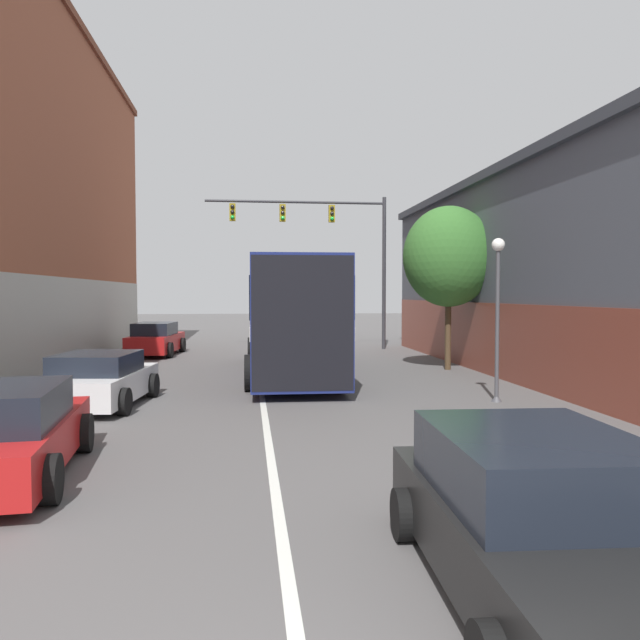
% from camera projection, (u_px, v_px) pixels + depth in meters
% --- Properties ---
extents(lane_center_line, '(0.14, 42.88, 0.01)m').
position_uv_depth(lane_center_line, '(261.00, 386.00, 17.87)').
color(lane_center_line, silver).
rests_on(lane_center_line, ground_plane).
extents(building_right_storefront, '(10.01, 22.92, 6.71)m').
position_uv_depth(building_right_storefront, '(622.00, 269.00, 21.11)').
color(building_right_storefront, '#4C515B').
rests_on(building_right_storefront, ground_plane).
extents(bus, '(2.99, 10.79, 3.65)m').
position_uv_depth(bus, '(291.00, 312.00, 20.31)').
color(bus, navy).
rests_on(bus, ground_plane).
extents(hatchback_foreground, '(2.26, 4.49, 1.40)m').
position_uv_depth(hatchback_foreground, '(542.00, 521.00, 5.47)').
color(hatchback_foreground, black).
rests_on(hatchback_foreground, ground_plane).
extents(parked_car_left_near, '(2.24, 4.40, 1.41)m').
position_uv_depth(parked_car_left_near, '(156.00, 339.00, 26.86)').
color(parked_car_left_near, red).
rests_on(parked_car_left_near, ground_plane).
extents(parked_car_left_mid, '(2.38, 4.09, 1.27)m').
position_uv_depth(parked_car_left_mid, '(99.00, 380.00, 14.68)').
color(parked_car_left_mid, silver).
rests_on(parked_car_left_mid, ground_plane).
extents(parked_car_left_far, '(2.29, 4.43, 1.36)m').
position_uv_depth(parked_car_left_far, '(3.00, 434.00, 8.88)').
color(parked_car_left_far, red).
rests_on(parked_car_left_far, ground_plane).
extents(traffic_signal_gantry, '(8.52, 0.36, 7.24)m').
position_uv_depth(traffic_signal_gantry, '(328.00, 236.00, 29.38)').
color(traffic_signal_gantry, '#333338').
rests_on(traffic_signal_gantry, ground_plane).
extents(street_lamp, '(0.32, 0.32, 4.01)m').
position_uv_depth(street_lamp, '(498.00, 306.00, 15.23)').
color(street_lamp, '#47474C').
rests_on(street_lamp, ground_plane).
extents(street_tree_near, '(3.18, 2.86, 5.69)m').
position_uv_depth(street_tree_near, '(449.00, 257.00, 21.61)').
color(street_tree_near, '#4C3823').
rests_on(street_tree_near, ground_plane).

